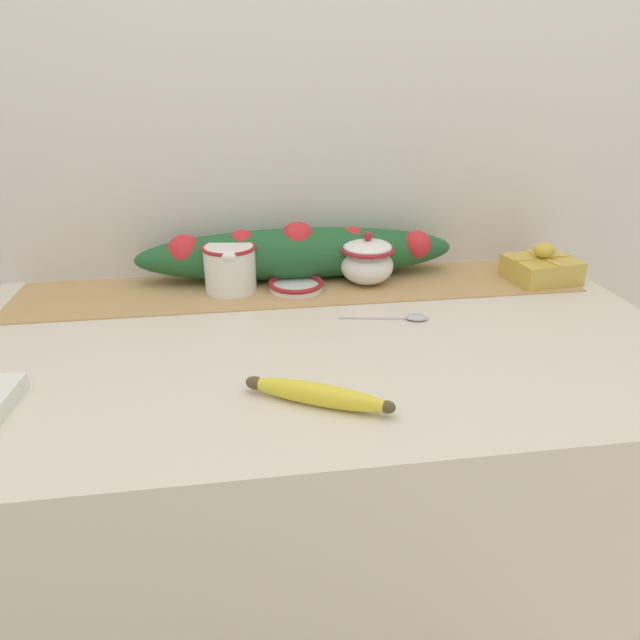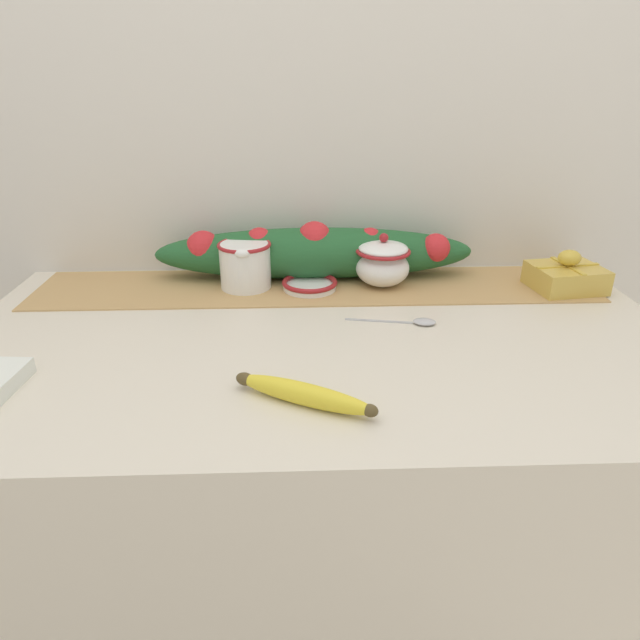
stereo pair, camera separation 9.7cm
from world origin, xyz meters
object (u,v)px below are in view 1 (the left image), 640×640
at_px(sugar_bowl, 367,261).
at_px(banana, 318,394).
at_px(gift_box, 541,268).
at_px(small_dish, 296,285).
at_px(spoon, 412,317).
at_px(cream_pitcher, 230,266).

distance_m(sugar_bowl, banana, 0.51).
relative_size(banana, gift_box, 1.34).
bearing_deg(small_dish, spoon, -42.44).
xyz_separation_m(cream_pitcher, gift_box, (0.69, -0.04, -0.02)).
height_order(banana, gift_box, gift_box).
bearing_deg(sugar_bowl, cream_pitcher, 179.81).
height_order(cream_pitcher, sugar_bowl, sugar_bowl).
relative_size(spoon, gift_box, 1.09).
bearing_deg(sugar_bowl, small_dish, -173.57).
xyz_separation_m(sugar_bowl, small_dish, (-0.16, -0.02, -0.04)).
distance_m(cream_pitcher, small_dish, 0.15).
relative_size(cream_pitcher, spoon, 0.78).
distance_m(cream_pitcher, spoon, 0.40).
height_order(banana, spoon, banana).
bearing_deg(gift_box, sugar_bowl, 174.57).
bearing_deg(cream_pitcher, spoon, -30.93).
bearing_deg(sugar_bowl, banana, -110.65).
xyz_separation_m(sugar_bowl, gift_box, (0.39, -0.04, -0.02)).
xyz_separation_m(cream_pitcher, banana, (0.12, -0.47, -0.04)).
xyz_separation_m(cream_pitcher, spoon, (0.34, -0.20, -0.05)).
bearing_deg(spoon, gift_box, 35.55).
height_order(cream_pitcher, small_dish, cream_pitcher).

